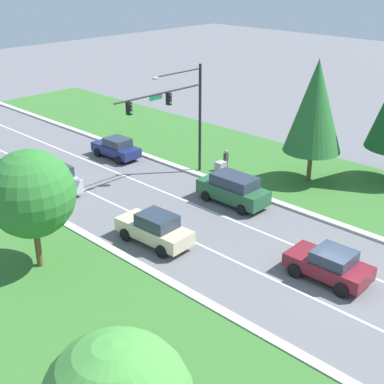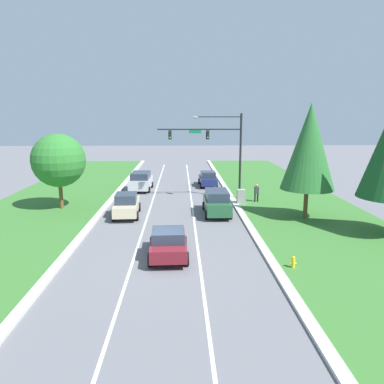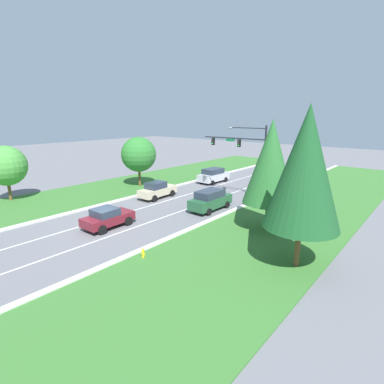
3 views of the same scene
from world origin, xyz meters
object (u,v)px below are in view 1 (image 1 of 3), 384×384
at_px(silver_suv, 52,178).
at_px(oak_near_left_tree, 31,194).
at_px(pedestrian, 226,159).
at_px(traffic_signal_mast, 178,107).
at_px(champagne_sedan, 155,229).
at_px(conifer_far_right_tree, 315,106).
at_px(forest_suv, 233,189).
at_px(utility_cabinet, 221,171).
at_px(burgundy_sedan, 329,264).
at_px(navy_sedan, 116,148).

relative_size(silver_suv, oak_near_left_tree, 0.76).
height_order(pedestrian, oak_near_left_tree, oak_near_left_tree).
bearing_deg(traffic_signal_mast, oak_near_left_tree, -165.77).
relative_size(champagne_sedan, silver_suv, 0.98).
xyz_separation_m(silver_suv, conifer_far_right_tree, (13.69, -11.55, 4.49)).
height_order(champagne_sedan, conifer_far_right_tree, conifer_far_right_tree).
xyz_separation_m(champagne_sedan, oak_near_left_tree, (-5.80, 2.41, 3.21)).
relative_size(forest_suv, conifer_far_right_tree, 0.56).
distance_m(utility_cabinet, conifer_far_right_tree, 7.90).
xyz_separation_m(champagne_sedan, pedestrian, (11.08, 4.39, 0.02)).
xyz_separation_m(silver_suv, utility_cabinet, (9.51, -6.87, -0.31)).
bearing_deg(utility_cabinet, traffic_signal_mast, 131.41).
bearing_deg(oak_near_left_tree, conifer_far_right_tree, -10.25).
bearing_deg(silver_suv, utility_cabinet, -33.68).
height_order(forest_suv, oak_near_left_tree, oak_near_left_tree).
distance_m(champagne_sedan, conifer_far_right_tree, 14.51).
bearing_deg(forest_suv, utility_cabinet, 52.51).
relative_size(silver_suv, utility_cabinet, 3.51).
distance_m(silver_suv, forest_suv, 12.33).
relative_size(burgundy_sedan, silver_suv, 0.87).
relative_size(traffic_signal_mast, navy_sedan, 1.86).
bearing_deg(burgundy_sedan, pedestrian, 58.52).
relative_size(burgundy_sedan, forest_suv, 0.87).
bearing_deg(pedestrian, champagne_sedan, 12.74).
relative_size(navy_sedan, utility_cabinet, 3.12).
bearing_deg(conifer_far_right_tree, silver_suv, 139.83).
xyz_separation_m(burgundy_sedan, conifer_far_right_tree, (10.21, 7.74, 4.63)).
bearing_deg(pedestrian, conifer_far_right_tree, 106.79).
bearing_deg(navy_sedan, burgundy_sedan, -101.13).
relative_size(navy_sedan, burgundy_sedan, 1.02).
relative_size(navy_sedan, oak_near_left_tree, 0.67).
distance_m(silver_suv, pedestrian, 12.59).
height_order(silver_suv, forest_suv, forest_suv).
bearing_deg(oak_near_left_tree, navy_sedan, 37.82).
bearing_deg(champagne_sedan, forest_suv, -0.43).
bearing_deg(burgundy_sedan, navy_sedan, 78.34).
relative_size(traffic_signal_mast, champagne_sedan, 1.70).
bearing_deg(champagne_sedan, conifer_far_right_tree, -7.63).
xyz_separation_m(champagne_sedan, conifer_far_right_tree, (13.73, -1.12, 4.57)).
distance_m(traffic_signal_mast, conifer_far_right_tree, 9.27).
xyz_separation_m(traffic_signal_mast, champagne_sedan, (-7.57, -5.81, -4.38)).
relative_size(champagne_sedan, burgundy_sedan, 1.12).
height_order(champagne_sedan, navy_sedan, champagne_sedan).
height_order(navy_sedan, forest_suv, forest_suv).
xyz_separation_m(burgundy_sedan, silver_suv, (-3.48, 19.29, 0.15)).
height_order(silver_suv, conifer_far_right_tree, conifer_far_right_tree).
height_order(navy_sedan, pedestrian, pedestrian).
bearing_deg(forest_suv, traffic_signal_mast, 84.68).
bearing_deg(oak_near_left_tree, pedestrian, 6.67).
height_order(traffic_signal_mast, burgundy_sedan, traffic_signal_mast).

